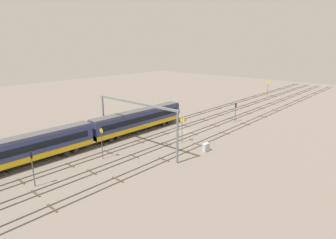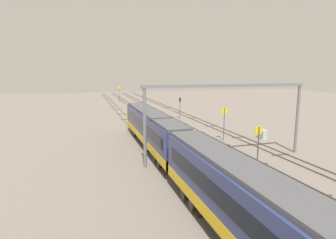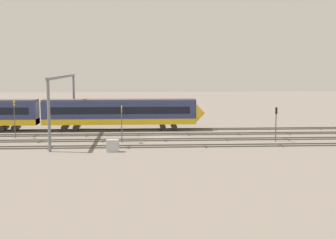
{
  "view_description": "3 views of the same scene",
  "coord_description": "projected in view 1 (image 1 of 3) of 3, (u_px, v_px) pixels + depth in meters",
  "views": [
    {
      "loc": [
        -47.27,
        -37.21,
        18.76
      ],
      "look_at": [
        -1.31,
        3.63,
        2.4
      ],
      "focal_mm": 30.34,
      "sensor_mm": 36.0,
      "label": 1
    },
    {
      "loc": [
        -42.07,
        15.62,
        10.12
      ],
      "look_at": [
        1.06,
        2.61,
        2.4
      ],
      "focal_mm": 29.28,
      "sensor_mm": 36.0,
      "label": 2
    },
    {
      "loc": [
        -2.99,
        -63.59,
        10.47
      ],
      "look_at": [
        0.69,
        2.88,
        2.22
      ],
      "focal_mm": 48.11,
      "sensor_mm": 36.0,
      "label": 3
    }
  ],
  "objects": [
    {
      "name": "speed_sign_mid_trackside",
      "position": [
        268.0,
        86.0,
        104.29
      ],
      "size": [
        0.14,
        1.08,
        5.75
      ],
      "color": "#4C4C51",
      "rests_on": "ground"
    },
    {
      "name": "speed_sign_near_foreground",
      "position": [
        102.0,
        140.0,
        47.12
      ],
      "size": [
        0.14,
        0.82,
        5.36
      ],
      "color": "#4C4C51",
      "rests_on": "ground"
    },
    {
      "name": "signal_light_trackside_departure",
      "position": [
        32.0,
        164.0,
        37.85
      ],
      "size": [
        0.31,
        0.32,
        5.04
      ],
      "color": "#4C4C51",
      "rests_on": "ground"
    },
    {
      "name": "signal_light_trackside_approach",
      "position": [
        236.0,
        110.0,
        70.06
      ],
      "size": [
        0.31,
        0.32,
        4.66
      ],
      "color": "#4C4C51",
      "rests_on": "ground"
    },
    {
      "name": "track_near_foreground",
      "position": [
        212.0,
        138.0,
        58.14
      ],
      "size": [
        195.42,
        2.4,
        0.16
      ],
      "color": "#59544C",
      "rests_on": "ground"
    },
    {
      "name": "track_with_train",
      "position": [
        160.0,
        125.0,
        67.54
      ],
      "size": [
        195.42,
        2.4,
        0.16
      ],
      "color": "#59544C",
      "rests_on": "ground"
    },
    {
      "name": "speed_sign_far_trackside",
      "position": [
        182.0,
        126.0,
        55.14
      ],
      "size": [
        0.14,
        1.01,
        5.01
      ],
      "color": "#4C4C51",
      "rests_on": "ground"
    },
    {
      "name": "ground_plane",
      "position": [
        184.0,
        132.0,
        62.86
      ],
      "size": [
        211.42,
        211.42,
        0.0
      ],
      "primitive_type": "plane",
      "color": "slate"
    },
    {
      "name": "track_middle",
      "position": [
        176.0,
        129.0,
        64.41
      ],
      "size": [
        195.42,
        2.4,
        0.16
      ],
      "color": "#59544C",
      "rests_on": "ground"
    },
    {
      "name": "relay_cabinet",
      "position": [
        206.0,
        147.0,
        51.23
      ],
      "size": [
        1.47,
        0.76,
        1.48
      ],
      "color": "#B2B7BC",
      "rests_on": "ground"
    },
    {
      "name": "overhead_gantry",
      "position": [
        136.0,
        113.0,
        50.85
      ],
      "size": [
        0.4,
        20.21,
        8.86
      ],
      "color": "slate",
      "rests_on": "ground"
    },
    {
      "name": "track_second_near",
      "position": [
        193.0,
        134.0,
        61.27
      ],
      "size": [
        195.42,
        2.4,
        0.16
      ],
      "color": "#59544C",
      "rests_on": "ground"
    }
  ]
}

